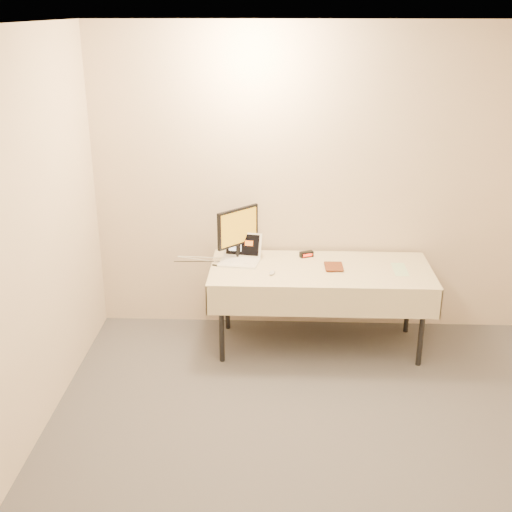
{
  "coord_description": "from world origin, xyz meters",
  "views": [
    {
      "loc": [
        -0.35,
        -2.96,
        2.79
      ],
      "look_at": [
        -0.54,
        1.99,
        0.86
      ],
      "focal_mm": 45.0,
      "sensor_mm": 36.0,
      "label": 1
    }
  ],
  "objects_px": {
    "monitor": "(238,229)",
    "book": "(325,257)",
    "laptop": "(241,255)",
    "table": "(321,275)"
  },
  "relations": [
    {
      "from": "table",
      "to": "laptop",
      "type": "xyz_separation_m",
      "value": [
        -0.68,
        0.14,
        0.12
      ]
    },
    {
      "from": "laptop",
      "to": "monitor",
      "type": "xyz_separation_m",
      "value": [
        -0.03,
        0.06,
        0.21
      ]
    },
    {
      "from": "table",
      "to": "book",
      "type": "bearing_deg",
      "value": 8.99
    },
    {
      "from": "laptop",
      "to": "book",
      "type": "distance_m",
      "value": 0.73
    },
    {
      "from": "monitor",
      "to": "book",
      "type": "xyz_separation_m",
      "value": [
        0.74,
        -0.19,
        -0.16
      ]
    },
    {
      "from": "laptop",
      "to": "monitor",
      "type": "distance_m",
      "value": 0.22
    },
    {
      "from": "table",
      "to": "book",
      "type": "height_order",
      "value": "book"
    },
    {
      "from": "table",
      "to": "laptop",
      "type": "relative_size",
      "value": 4.98
    },
    {
      "from": "book",
      "to": "monitor",
      "type": "bearing_deg",
      "value": 164.39
    },
    {
      "from": "laptop",
      "to": "book",
      "type": "bearing_deg",
      "value": -1.46
    }
  ]
}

